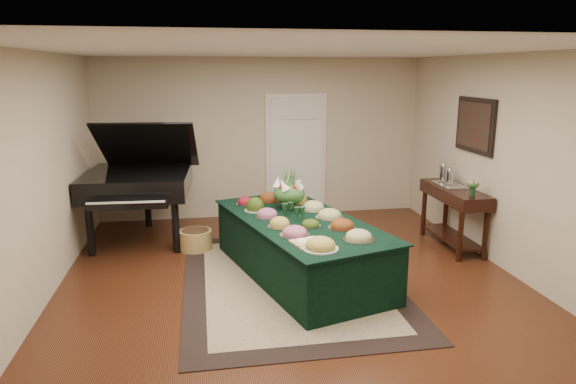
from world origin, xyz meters
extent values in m
plane|color=black|center=(0.00, 0.00, 0.00)|extent=(6.00, 6.00, 0.00)
cube|color=black|center=(-0.03, 0.03, 0.01)|extent=(2.50, 3.50, 0.01)
cube|color=#C1B591|center=(-0.03, 0.03, 0.01)|extent=(2.00, 3.00, 0.01)
cube|color=silver|center=(0.60, 2.98, 1.05)|extent=(1.05, 0.04, 2.10)
cube|color=white|center=(0.60, 2.96, 1.00)|extent=(0.90, 0.06, 2.00)
cube|color=black|center=(0.14, 0.22, 0.35)|extent=(1.90, 2.88, 0.71)
cube|color=black|center=(0.14, 0.22, 0.71)|extent=(1.98, 2.95, 0.02)
cylinder|color=silver|center=(0.20, 1.27, 0.73)|extent=(0.29, 0.29, 0.01)
ellipsoid|color=#B17C46|center=(0.20, 1.27, 0.77)|extent=(0.24, 0.24, 0.07)
cylinder|color=silver|center=(0.61, -0.65, 0.73)|extent=(0.34, 0.34, 0.01)
ellipsoid|color=#CBC77E|center=(0.61, -0.65, 0.77)|extent=(0.28, 0.28, 0.08)
cylinder|color=silver|center=(-0.16, -0.05, 0.73)|extent=(0.28, 0.28, 0.01)
ellipsoid|color=gold|center=(-0.16, -0.05, 0.77)|extent=(0.23, 0.23, 0.08)
cylinder|color=#A9B3AA|center=(-0.36, 0.71, 0.73)|extent=(0.28, 0.28, 0.01)
ellipsoid|color=#3B5616|center=(-0.36, 0.71, 0.79)|extent=(0.23, 0.23, 0.12)
cylinder|color=silver|center=(-0.04, -0.38, 0.73)|extent=(0.33, 0.33, 0.01)
ellipsoid|color=#C26180|center=(-0.04, -0.38, 0.77)|extent=(0.27, 0.27, 0.07)
cylinder|color=silver|center=(0.50, 0.22, 0.73)|extent=(0.35, 0.35, 0.01)
ellipsoid|color=#CBC77E|center=(0.50, 0.22, 0.77)|extent=(0.29, 0.29, 0.08)
cylinder|color=silver|center=(-0.25, 0.38, 0.73)|extent=(0.31, 0.31, 0.01)
ellipsoid|color=#C26180|center=(-0.25, 0.38, 0.77)|extent=(0.25, 0.25, 0.08)
cylinder|color=silver|center=(-0.46, 1.05, 0.73)|extent=(0.25, 0.25, 0.01)
ellipsoid|color=maroon|center=(-0.46, 1.05, 0.77)|extent=(0.20, 0.20, 0.07)
cylinder|color=silver|center=(0.25, 0.99, 0.73)|extent=(0.32, 0.32, 0.01)
ellipsoid|color=gold|center=(0.25, 0.99, 0.79)|extent=(0.26, 0.26, 0.12)
cylinder|color=silver|center=(0.54, -0.22, 0.73)|extent=(0.33, 0.33, 0.01)
ellipsoid|color=brown|center=(0.54, -0.22, 0.77)|extent=(0.27, 0.27, 0.08)
cylinder|color=silver|center=(0.20, -0.09, 0.73)|extent=(0.25, 0.25, 0.01)
ellipsoid|color=#3B5616|center=(0.20, -0.09, 0.76)|extent=(0.20, 0.20, 0.06)
cylinder|color=silver|center=(0.38, 0.60, 0.73)|extent=(0.34, 0.34, 0.01)
ellipsoid|color=#CBC77E|center=(0.38, 0.60, 0.78)|extent=(0.28, 0.28, 0.09)
cylinder|color=#A9B3AA|center=(0.14, -0.86, 0.73)|extent=(0.37, 0.37, 0.01)
ellipsoid|color=gold|center=(0.14, -0.86, 0.78)|extent=(0.31, 0.31, 0.09)
cylinder|color=silver|center=(-0.12, 1.14, 0.73)|extent=(0.33, 0.33, 0.01)
ellipsoid|color=brown|center=(-0.12, 1.14, 0.78)|extent=(0.27, 0.27, 0.09)
cube|color=tan|center=(0.05, -0.68, 0.73)|extent=(0.39, 0.39, 0.02)
ellipsoid|color=white|center=(-0.02, -0.66, 0.78)|extent=(0.14, 0.14, 0.08)
ellipsoid|color=white|center=(0.11, -0.60, 0.77)|extent=(0.12, 0.12, 0.07)
cube|color=orange|center=(0.12, -0.75, 0.77)|extent=(0.11, 0.11, 0.05)
cylinder|color=#14331D|center=(0.09, 0.73, 0.80)|extent=(0.16, 0.16, 0.16)
ellipsoid|color=#2D5A24|center=(0.09, 0.73, 0.92)|extent=(0.42, 0.42, 0.27)
cylinder|color=black|center=(-2.56, 1.37, 0.37)|extent=(0.10, 0.10, 0.73)
cylinder|color=black|center=(-1.41, 1.31, 0.37)|extent=(0.10, 0.10, 0.73)
cylinder|color=black|center=(-1.91, 2.65, 0.37)|extent=(0.10, 0.10, 0.73)
cube|color=black|center=(-1.95, 1.97, 0.89)|extent=(1.55, 1.65, 0.31)
cube|color=black|center=(-2.00, 1.08, 0.78)|extent=(1.06, 0.28, 0.10)
cube|color=black|center=(-1.79, 2.11, 1.40)|extent=(1.47, 1.21, 0.81)
cylinder|color=olive|center=(-1.15, 1.36, 0.14)|extent=(0.46, 0.46, 0.29)
cylinder|color=black|center=(2.31, 0.31, 0.35)|extent=(0.07, 0.07, 0.69)
cylinder|color=black|center=(2.68, 0.31, 0.35)|extent=(0.07, 0.07, 0.69)
cylinder|color=black|center=(2.31, 1.45, 0.35)|extent=(0.07, 0.07, 0.69)
cylinder|color=black|center=(2.68, 1.45, 0.35)|extent=(0.07, 0.07, 0.69)
cube|color=black|center=(2.50, 0.88, 0.78)|extent=(0.45, 1.35, 0.18)
cube|color=black|center=(2.50, 0.88, 0.15)|extent=(0.38, 1.19, 0.03)
cube|color=silver|center=(2.50, 1.04, 0.88)|extent=(0.34, 0.58, 0.02)
cylinder|color=#14331D|center=(2.50, 0.41, 0.93)|extent=(0.08, 0.08, 0.11)
ellipsoid|color=pink|center=(2.50, 0.41, 1.03)|extent=(0.17, 0.17, 0.11)
cube|color=black|center=(2.72, 0.88, 1.75)|extent=(0.04, 0.95, 0.75)
cube|color=#491317|center=(2.69, 0.88, 1.75)|extent=(0.01, 0.82, 0.62)
camera|label=1|loc=(-1.03, -5.67, 2.50)|focal=32.00mm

